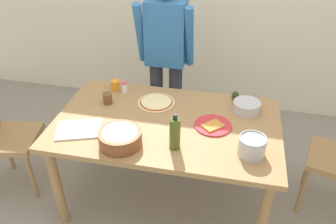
% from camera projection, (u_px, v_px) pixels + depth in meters
% --- Properties ---
extents(ground, '(8.00, 8.00, 0.00)m').
position_uv_depth(ground, '(167.00, 196.00, 2.85)').
color(ground, gray).
extents(dining_table, '(1.60, 0.96, 0.76)m').
position_uv_depth(dining_table, '(167.00, 132.00, 2.48)').
color(dining_table, '#A37A4C').
rests_on(dining_table, ground).
extents(person_cook, '(0.49, 0.25, 1.62)m').
position_uv_depth(person_cook, '(166.00, 54.00, 2.97)').
color(person_cook, '#2D2D38').
rests_on(person_cook, ground).
extents(chair_wooden_left, '(0.47, 0.47, 0.95)m').
position_uv_depth(chair_wooden_left, '(1.00, 132.00, 2.69)').
color(chair_wooden_left, '#A37A4C').
rests_on(chair_wooden_left, ground).
extents(pizza_raw_on_board, '(0.29, 0.29, 0.02)m').
position_uv_depth(pizza_raw_on_board, '(156.00, 103.00, 2.62)').
color(pizza_raw_on_board, beige).
rests_on(pizza_raw_on_board, dining_table).
extents(plate_with_slice, '(0.26, 0.26, 0.02)m').
position_uv_depth(plate_with_slice, '(213.00, 125.00, 2.37)').
color(plate_with_slice, red).
rests_on(plate_with_slice, dining_table).
extents(popcorn_bowl, '(0.28, 0.28, 0.11)m').
position_uv_depth(popcorn_bowl, '(120.00, 137.00, 2.18)').
color(popcorn_bowl, brown).
rests_on(popcorn_bowl, dining_table).
extents(mixing_bowl_steel, '(0.20, 0.20, 0.08)m').
position_uv_depth(mixing_bowl_steel, '(247.00, 107.00, 2.52)').
color(mixing_bowl_steel, '#B7B7BC').
rests_on(mixing_bowl_steel, dining_table).
extents(olive_oil_bottle, '(0.07, 0.07, 0.26)m').
position_uv_depth(olive_oil_bottle, '(175.00, 133.00, 2.12)').
color(olive_oil_bottle, '#47561E').
rests_on(olive_oil_bottle, dining_table).
extents(steel_pot, '(0.17, 0.17, 0.13)m').
position_uv_depth(steel_pot, '(252.00, 146.00, 2.09)').
color(steel_pot, '#B7B7BC').
rests_on(steel_pot, dining_table).
extents(cup_orange, '(0.07, 0.07, 0.08)m').
position_uv_depth(cup_orange, '(115.00, 85.00, 2.78)').
color(cup_orange, orange).
rests_on(cup_orange, dining_table).
extents(cup_small_brown, '(0.07, 0.07, 0.08)m').
position_uv_depth(cup_small_brown, '(107.00, 98.00, 2.61)').
color(cup_small_brown, brown).
rests_on(cup_small_brown, dining_table).
extents(salt_shaker, '(0.04, 0.04, 0.11)m').
position_uv_depth(salt_shaker, '(124.00, 88.00, 2.73)').
color(salt_shaker, white).
rests_on(salt_shaker, dining_table).
extents(cutting_board_white, '(0.36, 0.31, 0.01)m').
position_uv_depth(cutting_board_white, '(79.00, 129.00, 2.34)').
color(cutting_board_white, white).
rests_on(cutting_board_white, dining_table).
extents(avocado, '(0.06, 0.06, 0.07)m').
position_uv_depth(avocado, '(235.00, 95.00, 2.66)').
color(avocado, '#2D4219').
rests_on(avocado, dining_table).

